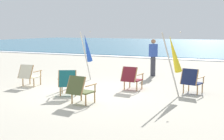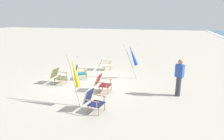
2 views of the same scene
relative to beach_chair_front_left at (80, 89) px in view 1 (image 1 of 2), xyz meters
name	(u,v)px [view 1 (image 1 of 2)]	position (x,y,z in m)	size (l,w,h in m)	color
ground_plane	(89,92)	(-0.60, 1.50, -0.43)	(80.00, 80.00, 0.00)	#B7AF9E
sea	(221,45)	(-0.60, 34.39, -0.38)	(80.00, 40.00, 0.10)	teal
surf_band	(182,59)	(-0.60, 14.09, -0.40)	(80.00, 1.10, 0.06)	white
beach_chair_front_left	(80,89)	(0.00, 0.00, 0.00)	(0.64, 0.76, 0.80)	#515B33
beach_chair_mid_center	(29,74)	(-3.14, 1.54, 0.00)	(0.65, 0.79, 0.80)	beige
beach_chair_far_center	(131,77)	(0.47, 2.52, 0.00)	(0.62, 0.73, 0.81)	maroon
beach_chair_back_right	(191,80)	(2.43, 2.81, 0.00)	(0.68, 0.77, 0.82)	#19234C
beach_chair_back_left	(68,82)	(-0.93, 0.78, 0.00)	(0.82, 0.86, 0.82)	#196066
umbrella_furled_yellow	(174,54)	(2.06, 1.97, 0.88)	(0.54, 0.76, 2.01)	#B7B2A8
umbrella_furled_blue	(87,48)	(-1.87, 3.54, 0.87)	(0.23, 0.85, 1.99)	#B7B2A8
person_near_chairs	(153,57)	(0.09, 5.89, 0.41)	(0.35, 0.39, 1.63)	#383842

